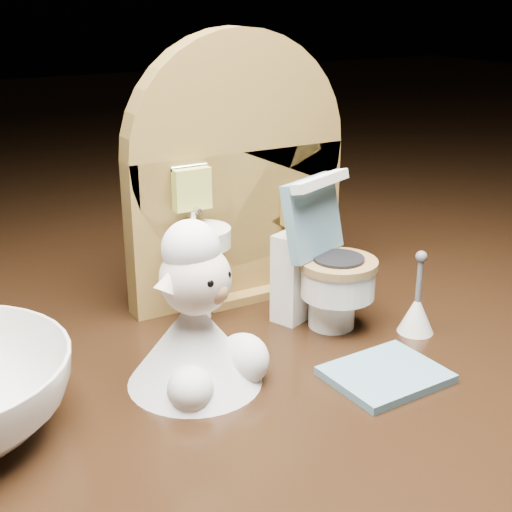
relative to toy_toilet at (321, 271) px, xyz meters
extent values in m
cube|color=black|center=(-0.02, -0.01, -0.08)|extent=(2.50, 2.50, 0.10)
cube|color=olive|center=(-0.02, 0.06, 0.01)|extent=(0.13, 0.02, 0.09)
cylinder|color=olive|center=(-0.02, 0.06, 0.06)|extent=(0.13, 0.02, 0.13)
cube|color=olive|center=(-0.02, 0.06, -0.03)|extent=(0.05, 0.04, 0.01)
cylinder|color=white|center=(-0.05, 0.04, -0.01)|extent=(0.01, 0.01, 0.04)
cylinder|color=white|center=(-0.05, 0.03, 0.02)|extent=(0.03, 0.03, 0.01)
cylinder|color=silver|center=(-0.05, 0.04, 0.03)|extent=(0.00, 0.00, 0.01)
cube|color=#B6C251|center=(-0.05, 0.04, 0.04)|extent=(0.02, 0.01, 0.02)
cube|color=olive|center=(0.02, 0.05, 0.02)|extent=(0.02, 0.01, 0.02)
cylinder|color=#EFE9A8|center=(0.02, 0.04, 0.02)|extent=(0.02, 0.02, 0.02)
cylinder|color=white|center=(0.00, -0.01, -0.02)|extent=(0.02, 0.02, 0.02)
cylinder|color=white|center=(0.00, -0.01, 0.00)|extent=(0.04, 0.04, 0.02)
cylinder|color=olive|center=(0.00, -0.01, 0.01)|extent=(0.04, 0.04, 0.00)
cube|color=white|center=(-0.01, 0.01, -0.01)|extent=(0.04, 0.03, 0.05)
cube|color=#5C879B|center=(0.00, 0.01, 0.03)|extent=(0.04, 0.03, 0.04)
cube|color=white|center=(0.00, 0.00, 0.05)|extent=(0.04, 0.02, 0.01)
cylinder|color=#B8BF45|center=(0.00, 0.02, 0.03)|extent=(0.01, 0.01, 0.01)
cube|color=#5C879B|center=(-0.01, -0.07, -0.03)|extent=(0.05, 0.04, 0.00)
cone|color=white|center=(0.04, -0.03, -0.02)|extent=(0.02, 0.02, 0.02)
cylinder|color=#59595B|center=(0.04, -0.03, 0.00)|extent=(0.00, 0.00, 0.02)
sphere|color=#59595B|center=(0.04, -0.03, 0.01)|extent=(0.01, 0.01, 0.01)
cone|color=white|center=(-0.09, -0.02, -0.01)|extent=(0.06, 0.06, 0.04)
sphere|color=white|center=(-0.07, -0.03, -0.02)|extent=(0.02, 0.02, 0.02)
sphere|color=white|center=(-0.10, -0.04, -0.02)|extent=(0.02, 0.02, 0.02)
sphere|color=#F2E2CE|center=(-0.08, -0.03, 0.02)|extent=(0.03, 0.03, 0.03)
sphere|color=#A87B4D|center=(-0.08, -0.04, 0.02)|extent=(0.01, 0.01, 0.01)
sphere|color=white|center=(-0.09, -0.02, 0.04)|extent=(0.03, 0.03, 0.03)
cone|color=#F2E2CE|center=(-0.10, -0.03, 0.03)|extent=(0.02, 0.01, 0.01)
cone|color=#F2E2CE|center=(-0.07, -0.02, 0.03)|extent=(0.02, 0.01, 0.01)
sphere|color=black|center=(-0.08, -0.04, 0.02)|extent=(0.00, 0.00, 0.00)
sphere|color=black|center=(-0.07, -0.04, 0.02)|extent=(0.00, 0.00, 0.00)
camera|label=1|loc=(-0.20, -0.29, 0.14)|focal=50.00mm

